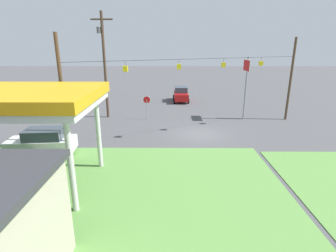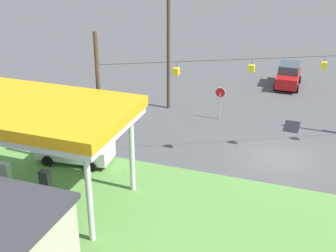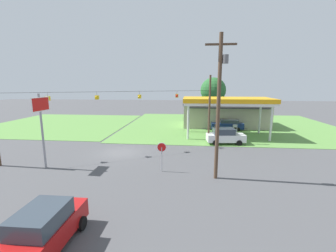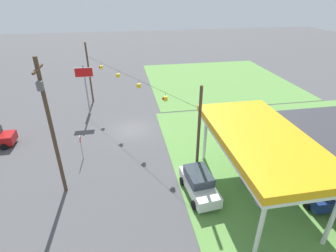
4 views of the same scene
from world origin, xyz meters
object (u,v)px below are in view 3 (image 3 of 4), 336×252
at_px(car_at_pumps_rear, 227,125).
at_px(tree_behind_station, 213,90).
at_px(gas_station_canopy, 227,102).
at_px(fuel_pump_near, 216,130).
at_px(stop_sign_overhead, 41,116).
at_px(gas_station_store, 224,114).
at_px(fuel_pump_far, 235,131).
at_px(utility_pole_main, 219,101).
at_px(car_on_crossroad, 45,228).
at_px(car_at_pumps_front, 225,136).
at_px(stop_sign_roadside, 162,151).

bearing_deg(car_at_pumps_rear, tree_behind_station, -81.39).
distance_m(gas_station_canopy, fuel_pump_near, 4.27).
bearing_deg(car_at_pumps_rear, stop_sign_overhead, 45.94).
distance_m(gas_station_store, fuel_pump_near, 8.86).
relative_size(fuel_pump_far, utility_pole_main, 0.15).
relative_size(car_on_crossroad, stop_sign_overhead, 0.68).
xyz_separation_m(fuel_pump_near, tree_behind_station, (0.82, 14.90, 5.19)).
relative_size(utility_pole_main, tree_behind_station, 1.26).
bearing_deg(gas_station_canopy, tree_behind_station, 91.73).
relative_size(car_at_pumps_front, stop_sign_roadside, 1.88).
xyz_separation_m(stop_sign_roadside, stop_sign_overhead, (-10.15, -0.17, 2.81)).
xyz_separation_m(stop_sign_overhead, utility_pole_main, (14.54, -0.75, 1.37)).
xyz_separation_m(car_on_crossroad, utility_pole_main, (8.32, 8.52, 4.97)).
bearing_deg(gas_station_store, car_on_crossroad, -111.04).
bearing_deg(fuel_pump_far, stop_sign_roadside, -121.86).
bearing_deg(tree_behind_station, car_at_pumps_front, -90.73).
bearing_deg(utility_pole_main, gas_station_canopy, 78.88).
xyz_separation_m(fuel_pump_far, car_on_crossroad, (-12.47, -23.17, 0.23)).
bearing_deg(tree_behind_station, stop_sign_overhead, -120.50).
bearing_deg(fuel_pump_near, gas_station_canopy, 0.07).
relative_size(stop_sign_roadside, tree_behind_station, 0.29).
bearing_deg(car_at_pumps_front, car_on_crossroad, -124.38).
relative_size(gas_station_canopy, tree_behind_station, 1.39).
bearing_deg(car_on_crossroad, fuel_pump_near, -24.11).
xyz_separation_m(gas_station_canopy, car_at_pumps_rear, (0.92, 4.18, -3.94)).
distance_m(fuel_pump_near, car_at_pumps_rear, 4.72).
distance_m(gas_station_canopy, car_on_crossroad, 26.02).
bearing_deg(car_on_crossroad, tree_behind_station, -16.67).
height_order(fuel_pump_near, fuel_pump_far, same).
distance_m(fuel_pump_near, utility_pole_main, 15.63).
height_order(gas_station_store, utility_pole_main, utility_pole_main).
bearing_deg(gas_station_canopy, car_at_pumps_front, -99.39).
bearing_deg(fuel_pump_far, utility_pole_main, -105.81).
distance_m(fuel_pump_near, car_at_pumps_front, 4.23).
xyz_separation_m(gas_station_canopy, fuel_pump_near, (-1.27, -0.00, -4.07)).
height_order(gas_station_canopy, stop_sign_roadside, gas_station_canopy).
height_order(car_on_crossroad, tree_behind_station, tree_behind_station).
bearing_deg(fuel_pump_far, car_on_crossroad, -118.29).
relative_size(gas_station_store, utility_pole_main, 1.33).
bearing_deg(car_at_pumps_front, gas_station_store, 77.09).
height_order(fuel_pump_near, car_at_pumps_front, car_at_pumps_front).
xyz_separation_m(stop_sign_roadside, tree_behind_station, (6.81, 28.63, 4.17)).
relative_size(gas_station_canopy, car_on_crossroad, 2.69).
distance_m(gas_station_canopy, gas_station_store, 9.00).
bearing_deg(utility_pole_main, gas_station_store, 80.54).
distance_m(fuel_pump_near, stop_sign_roadside, 15.02).
height_order(fuel_pump_far, car_on_crossroad, car_on_crossroad).
bearing_deg(car_on_crossroad, utility_pole_main, -45.23).
xyz_separation_m(gas_station_canopy, stop_sign_overhead, (-17.42, -13.90, -0.25)).
xyz_separation_m(car_at_pumps_front, tree_behind_station, (0.24, 19.08, 4.99)).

